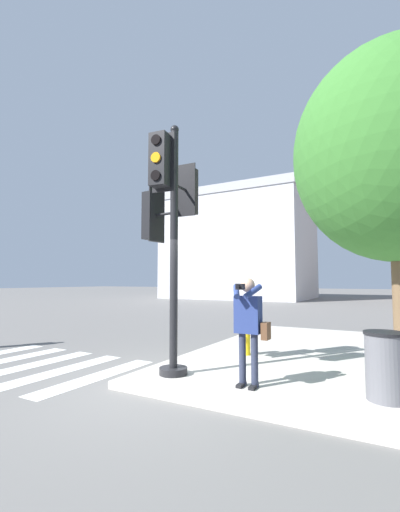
% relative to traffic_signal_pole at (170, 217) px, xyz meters
% --- Properties ---
extents(ground_plane, '(160.00, 160.00, 0.00)m').
position_rel_traffic_signal_pole_xyz_m(ground_plane, '(-0.10, -0.36, -2.92)').
color(ground_plane, slate).
extents(sidewalk_corner, '(8.00, 8.00, 0.13)m').
position_rel_traffic_signal_pole_xyz_m(sidewalk_corner, '(3.40, 3.14, -2.85)').
color(sidewalk_corner, '#BCB7AD').
rests_on(sidewalk_corner, ground_plane).
extents(crosswalk_stripes, '(4.10, 2.79, 0.01)m').
position_rel_traffic_signal_pole_xyz_m(crosswalk_stripes, '(-3.13, -0.41, -2.91)').
color(crosswalk_stripes, silver).
rests_on(crosswalk_stripes, ground_plane).
extents(traffic_signal_pole, '(0.97, 1.41, 4.49)m').
position_rel_traffic_signal_pole_xyz_m(traffic_signal_pole, '(0.00, 0.00, 0.00)').
color(traffic_signal_pole, black).
rests_on(traffic_signal_pole, sidewalk_corner).
extents(person_photographer, '(0.58, 0.54, 1.68)m').
position_rel_traffic_signal_pole_xyz_m(person_photographer, '(1.53, -0.03, -1.78)').
color(person_photographer, black).
rests_on(person_photographer, sidewalk_corner).
extents(street_tree, '(3.63, 3.63, 5.96)m').
position_rel_traffic_signal_pole_xyz_m(street_tree, '(3.66, 1.93, 1.16)').
color(street_tree, brown).
rests_on(street_tree, sidewalk_corner).
extents(fire_hydrant, '(0.18, 0.24, 0.76)m').
position_rel_traffic_signal_pole_xyz_m(fire_hydrant, '(0.64, 2.09, -2.41)').
color(fire_hydrant, yellow).
rests_on(fire_hydrant, sidewalk_corner).
extents(trash_bin, '(0.54, 0.54, 0.93)m').
position_rel_traffic_signal_pole_xyz_m(trash_bin, '(3.39, 0.30, -2.32)').
color(trash_bin, '#5B5B60').
rests_on(trash_bin, sidewalk_corner).
extents(building_left, '(14.15, 10.38, 10.87)m').
position_rel_traffic_signal_pole_xyz_m(building_left, '(-10.30, 28.36, 2.53)').
color(building_left, '#BCBCC1').
rests_on(building_left, ground_plane).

